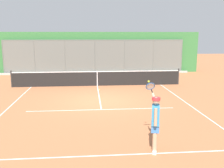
% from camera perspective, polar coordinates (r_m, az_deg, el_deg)
% --- Properties ---
extents(ground_plane, '(60.00, 60.00, 0.00)m').
position_cam_1_polar(ground_plane, '(13.19, -2.69, -3.71)').
color(ground_plane, '#B76B42').
extents(court_line_markings, '(8.51, 9.98, 0.01)m').
position_cam_1_polar(court_line_markings, '(11.38, -2.28, -6.08)').
color(court_line_markings, white).
rests_on(court_line_markings, ground).
extents(fence_backdrop, '(18.14, 1.37, 3.50)m').
position_cam_1_polar(fence_backdrop, '(22.81, -3.80, 6.90)').
color(fence_backdrop, slate).
rests_on(fence_backdrop, ground).
extents(tennis_net, '(10.94, 0.09, 1.07)m').
position_cam_1_polar(tennis_net, '(16.92, -3.27, 1.26)').
color(tennis_net, '#2D2D2D').
rests_on(tennis_net, ground).
extents(tennis_player, '(0.34, 1.38, 1.89)m').
position_cam_1_polar(tennis_player, '(7.53, 9.47, -7.82)').
color(tennis_player, silver).
rests_on(tennis_player, ground).
extents(tennis_ball_by_sideline, '(0.07, 0.07, 0.07)m').
position_cam_1_polar(tennis_ball_by_sideline, '(15.61, -2.75, -1.28)').
color(tennis_ball_by_sideline, '#C1D138').
rests_on(tennis_ball_by_sideline, ground).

